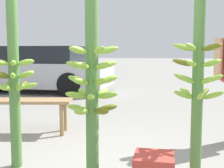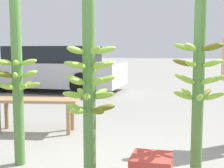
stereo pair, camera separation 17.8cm
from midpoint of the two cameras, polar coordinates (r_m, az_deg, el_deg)
banana_stalk_left at (r=3.23m, az=-15.42°, el=0.99°), size 0.46×0.45×1.74m
banana_stalk_center at (r=2.49m, az=-2.15°, el=-0.29°), size 0.44×0.44×1.72m
banana_stalk_right at (r=2.82m, az=17.26°, el=-0.07°), size 0.46×0.47×1.63m
market_bench at (r=4.55m, az=-12.66°, el=-3.64°), size 1.26×0.59×0.48m
parked_car at (r=9.07m, az=-10.67°, el=2.72°), size 4.26×1.91×1.26m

